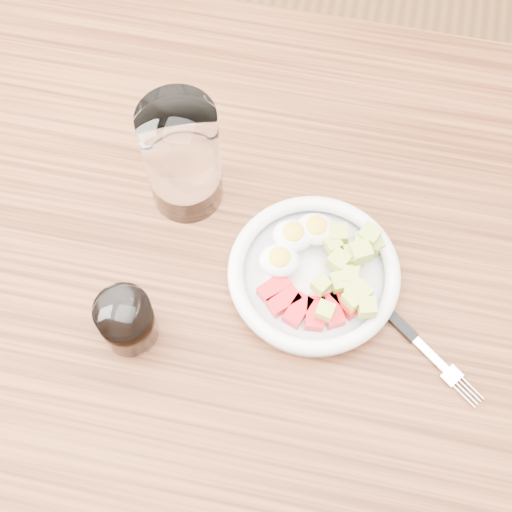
{
  "coord_description": "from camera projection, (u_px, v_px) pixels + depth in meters",
  "views": [
    {
      "loc": [
        0.07,
        -0.36,
        1.61
      ],
      "look_at": [
        -0.01,
        0.01,
        0.8
      ],
      "focal_mm": 50.0,
      "sensor_mm": 36.0,
      "label": 1
    }
  ],
  "objects": [
    {
      "name": "coffee_glass",
      "position": [
        127.0,
        321.0,
        0.85
      ],
      "size": [
        0.07,
        0.07,
        0.08
      ],
      "color": "white",
      "rests_on": "dining_table"
    },
    {
      "name": "fork",
      "position": [
        403.0,
        327.0,
        0.88
      ],
      "size": [
        0.17,
        0.13,
        0.01
      ],
      "color": "black",
      "rests_on": "dining_table"
    },
    {
      "name": "ground",
      "position": [
        259.0,
        410.0,
        1.61
      ],
      "size": [
        4.0,
        4.0,
        0.0
      ],
      "primitive_type": "plane",
      "color": "brown",
      "rests_on": "ground"
    },
    {
      "name": "dining_table",
      "position": [
        261.0,
        303.0,
        1.01
      ],
      "size": [
        1.5,
        0.9,
        0.77
      ],
      "color": "brown",
      "rests_on": "ground"
    },
    {
      "name": "bowl",
      "position": [
        316.0,
        271.0,
        0.89
      ],
      "size": [
        0.22,
        0.22,
        0.06
      ],
      "color": "white",
      "rests_on": "dining_table"
    },
    {
      "name": "water_glass",
      "position": [
        182.0,
        158.0,
        0.89
      ],
      "size": [
        0.1,
        0.1,
        0.17
      ],
      "primitive_type": "cylinder",
      "color": "white",
      "rests_on": "dining_table"
    }
  ]
}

